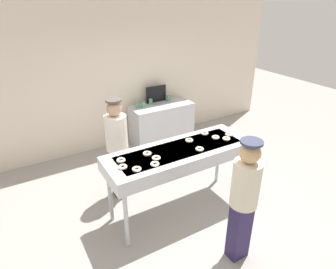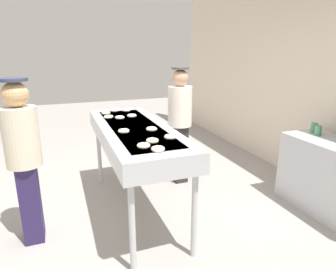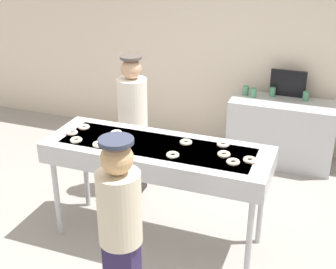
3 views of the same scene
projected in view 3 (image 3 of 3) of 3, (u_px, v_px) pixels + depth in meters
name	position (u px, v px, depth m)	size (l,w,h in m)	color
ground_plane	(158.00, 238.00, 4.72)	(16.00, 16.00, 0.00)	#9E9993
back_wall	(227.00, 33.00, 6.27)	(8.00, 0.12, 3.17)	beige
fryer_conveyor	(157.00, 155.00, 4.32)	(2.14, 0.74, 1.05)	#B7BABF
sugar_donut_0	(72.00, 133.00, 4.50)	(0.12, 0.12, 0.03)	white
sugar_donut_1	(113.00, 140.00, 4.34)	(0.12, 0.12, 0.03)	#F3ECCE
sugar_donut_2	(99.00, 144.00, 4.26)	(0.12, 0.12, 0.03)	#F1EACE
sugar_donut_3	(84.00, 127.00, 4.63)	(0.12, 0.12, 0.03)	white
sugar_donut_4	(250.00, 160.00, 3.98)	(0.12, 0.12, 0.03)	#FEE4CB
sugar_donut_5	(76.00, 140.00, 4.35)	(0.12, 0.12, 0.03)	#EAE4C6
sugar_donut_6	(173.00, 155.00, 4.06)	(0.12, 0.12, 0.03)	#EAEEC4
sugar_donut_7	(233.00, 162.00, 3.94)	(0.12, 0.12, 0.03)	#FEECC9
sugar_donut_8	(223.00, 144.00, 4.26)	(0.12, 0.12, 0.03)	#FEE4D2
sugar_donut_9	(116.00, 133.00, 4.50)	(0.12, 0.12, 0.03)	white
sugar_donut_10	(186.00, 142.00, 4.30)	(0.12, 0.12, 0.03)	#F4F1CA
sugar_donut_11	(224.00, 154.00, 4.08)	(0.12, 0.12, 0.03)	#FEEACA
worker_baker	(133.00, 117.00, 5.22)	(0.33, 0.33, 1.65)	#2C2729
customer_waiting	(120.00, 228.00, 3.33)	(0.32, 0.32, 1.63)	#291F4A
prep_counter	(281.00, 132.00, 6.07)	(1.35, 0.57, 0.86)	#B7BABF
paper_cup_0	(306.00, 96.00, 5.91)	(0.08, 0.08, 0.12)	#4C8C66
paper_cup_1	(272.00, 92.00, 6.06)	(0.08, 0.08, 0.12)	#4C8C66
paper_cup_2	(253.00, 93.00, 6.03)	(0.08, 0.08, 0.12)	#4C8C66
paper_cup_3	(246.00, 90.00, 6.11)	(0.08, 0.08, 0.12)	#4C8C66
menu_display	(288.00, 83.00, 6.02)	(0.46, 0.04, 0.35)	black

